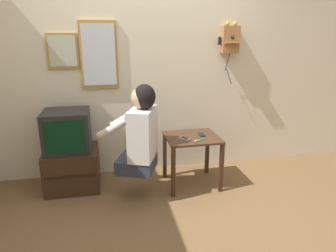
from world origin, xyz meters
The scene contains 12 objects.
ground_plane centered at (0.00, 0.00, 0.00)m, with size 14.00×14.00×0.00m, color brown.
wall_back centered at (0.00, 1.03, 1.27)m, with size 6.80×0.05×2.55m.
side_table centered at (0.41, 0.50, 0.46)m, with size 0.58×0.52×0.57m.
person centered at (-0.17, 0.34, 0.72)m, with size 0.63×0.56×0.89m.
tv_stand centered at (-0.90, 0.69, 0.22)m, with size 0.57×0.50×0.45m.
television centered at (-0.92, 0.69, 0.66)m, with size 0.47×0.43×0.43m.
wall_phone_antique centered at (0.98, 0.94, 1.60)m, with size 0.25×0.19×0.73m.
framed_picture centered at (-0.92, 0.99, 1.48)m, with size 0.33×0.03×0.38m.
wall_mirror centered at (-0.54, 0.98, 1.43)m, with size 0.41×0.04×0.73m.
cell_phone_held centered at (0.31, 0.43, 0.58)m, with size 0.12×0.13×0.01m.
cell_phone_spare centered at (0.53, 0.52, 0.58)m, with size 0.06×0.13×0.01m.
toothbrush centered at (0.45, 0.35, 0.58)m, with size 0.14×0.11×0.02m.
Camera 1 is at (-0.47, -2.49, 1.65)m, focal length 32.00 mm.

